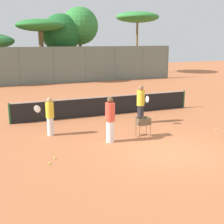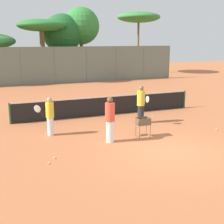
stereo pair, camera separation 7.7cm
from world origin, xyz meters
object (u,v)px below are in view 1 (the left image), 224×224
(player_white_outfit, at_px, (110,119))
(parked_car, at_px, (49,73))
(player_red_cap, at_px, (141,104))
(player_yellow_shirt, at_px, (50,116))
(ball_cart, at_px, (143,123))
(tennis_net, at_px, (106,105))

(player_white_outfit, xyz_separation_m, parked_car, (1.72, 21.40, -0.31))
(player_white_outfit, height_order, player_red_cap, player_red_cap)
(player_yellow_shirt, xyz_separation_m, ball_cart, (3.68, -1.74, -0.25))
(player_white_outfit, relative_size, player_yellow_shirt, 1.12)
(player_yellow_shirt, relative_size, ball_cart, 1.99)
(tennis_net, distance_m, parked_car, 16.97)
(player_red_cap, xyz_separation_m, player_yellow_shirt, (-4.63, -0.35, -0.11))
(tennis_net, xyz_separation_m, player_red_cap, (0.99, -2.25, 0.42))
(tennis_net, bearing_deg, ball_cart, -89.42)
(player_white_outfit, bearing_deg, ball_cart, -71.34)
(player_white_outfit, relative_size, ball_cart, 2.22)
(player_white_outfit, height_order, ball_cart, player_white_outfit)
(player_red_cap, bearing_deg, player_white_outfit, -54.37)
(player_white_outfit, xyz_separation_m, player_red_cap, (2.53, 2.19, 0.01))
(player_yellow_shirt, distance_m, ball_cart, 4.08)
(player_white_outfit, bearing_deg, player_red_cap, -34.21)
(player_white_outfit, xyz_separation_m, ball_cart, (1.58, 0.10, -0.35))
(player_white_outfit, relative_size, parked_car, 0.45)
(player_red_cap, bearing_deg, player_yellow_shirt, -90.89)
(player_yellow_shirt, bearing_deg, parked_car, -80.21)
(ball_cart, distance_m, parked_car, 21.30)
(ball_cart, relative_size, parked_car, 0.20)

